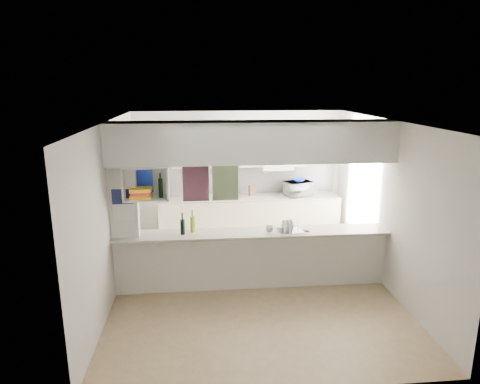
{
  "coord_description": "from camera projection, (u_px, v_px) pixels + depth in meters",
  "views": [
    {
      "loc": [
        -0.78,
        -6.15,
        3.13
      ],
      "look_at": [
        -0.15,
        0.5,
        1.43
      ],
      "focal_mm": 32.0,
      "sensor_mm": 36.0,
      "label": 1
    }
  ],
  "objects": [
    {
      "name": "cup",
      "position": [
        269.0,
        229.0,
        6.49
      ],
      "size": [
        0.13,
        0.13,
        0.09
      ],
      "primitive_type": "imported",
      "rotation": [
        0.0,
        0.0,
        0.07
      ],
      "color": "white",
      "rests_on": "dish_rack"
    },
    {
      "name": "wall_left",
      "position": [
        111.0,
        212.0,
        6.26
      ],
      "size": [
        0.0,
        4.8,
        4.8
      ],
      "primitive_type": "plane",
      "rotation": [
        1.57,
        0.0,
        1.57
      ],
      "color": "silver",
      "rests_on": "floor"
    },
    {
      "name": "servery_partition",
      "position": [
        241.0,
        185.0,
        6.35
      ],
      "size": [
        4.2,
        0.5,
        2.6
      ],
      "color": "silver",
      "rests_on": "floor"
    },
    {
      "name": "cubby_shelf",
      "position": [
        146.0,
        185.0,
        6.15
      ],
      "size": [
        0.65,
        0.35,
        0.5
      ],
      "color": "white",
      "rests_on": "bulkhead"
    },
    {
      "name": "ceiling",
      "position": [
        253.0,
        121.0,
        6.14
      ],
      "size": [
        4.8,
        4.8,
        0.0
      ],
      "primitive_type": "plane",
      "color": "white",
      "rests_on": "wall_back"
    },
    {
      "name": "plastic_tubs",
      "position": [
        283.0,
        229.0,
        6.59
      ],
      "size": [
        0.49,
        0.17,
        0.07
      ],
      "color": "silver",
      "rests_on": "breakfast_bar"
    },
    {
      "name": "utensil_jar",
      "position": [
        222.0,
        193.0,
        8.58
      ],
      "size": [
        0.09,
        0.09,
        0.13
      ],
      "primitive_type": "cylinder",
      "color": "black",
      "rests_on": "bench_top"
    },
    {
      "name": "floor",
      "position": [
        252.0,
        287.0,
        6.78
      ],
      "size": [
        4.8,
        4.8,
        0.0
      ],
      "primitive_type": "plane",
      "color": "#8C7751",
      "rests_on": "ground"
    },
    {
      "name": "wall_right",
      "position": [
        387.0,
        204.0,
        6.65
      ],
      "size": [
        0.0,
        4.8,
        4.8
      ],
      "primitive_type": "plane",
      "rotation": [
        1.57,
        0.0,
        -1.57
      ],
      "color": "silver",
      "rests_on": "floor"
    },
    {
      "name": "kitchen_run",
      "position": [
        247.0,
        201.0,
        8.65
      ],
      "size": [
        3.6,
        0.63,
        2.24
      ],
      "color": "beige",
      "rests_on": "floor"
    },
    {
      "name": "knife_block",
      "position": [
        252.0,
        190.0,
        8.65
      ],
      "size": [
        0.13,
        0.12,
        0.21
      ],
      "primitive_type": "cube",
      "rotation": [
        0.0,
        0.0,
        0.4
      ],
      "color": "#52321C",
      "rests_on": "bench_top"
    },
    {
      "name": "dish_rack",
      "position": [
        290.0,
        227.0,
        6.54
      ],
      "size": [
        0.41,
        0.34,
        0.2
      ],
      "rotation": [
        0.0,
        0.0,
        0.15
      ],
      "color": "silver",
      "rests_on": "breakfast_bar"
    },
    {
      "name": "microwave",
      "position": [
        299.0,
        189.0,
        8.63
      ],
      "size": [
        0.61,
        0.5,
        0.29
      ],
      "primitive_type": "imported",
      "rotation": [
        0.0,
        0.0,
        3.46
      ],
      "color": "white",
      "rests_on": "bench_top"
    },
    {
      "name": "wine_bottles",
      "position": [
        188.0,
        225.0,
        6.46
      ],
      "size": [
        0.22,
        0.15,
        0.35
      ],
      "color": "black",
      "rests_on": "breakfast_bar"
    },
    {
      "name": "bowl",
      "position": [
        299.0,
        180.0,
        8.57
      ],
      "size": [
        0.25,
        0.25,
        0.06
      ],
      "primitive_type": "imported",
      "color": "#0E27A0",
      "rests_on": "microwave"
    },
    {
      "name": "wall_back",
      "position": [
        238.0,
        175.0,
        8.77
      ],
      "size": [
        4.2,
        0.0,
        4.2
      ],
      "primitive_type": "plane",
      "rotation": [
        1.57,
        0.0,
        0.0
      ],
      "color": "silver",
      "rests_on": "floor"
    }
  ]
}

